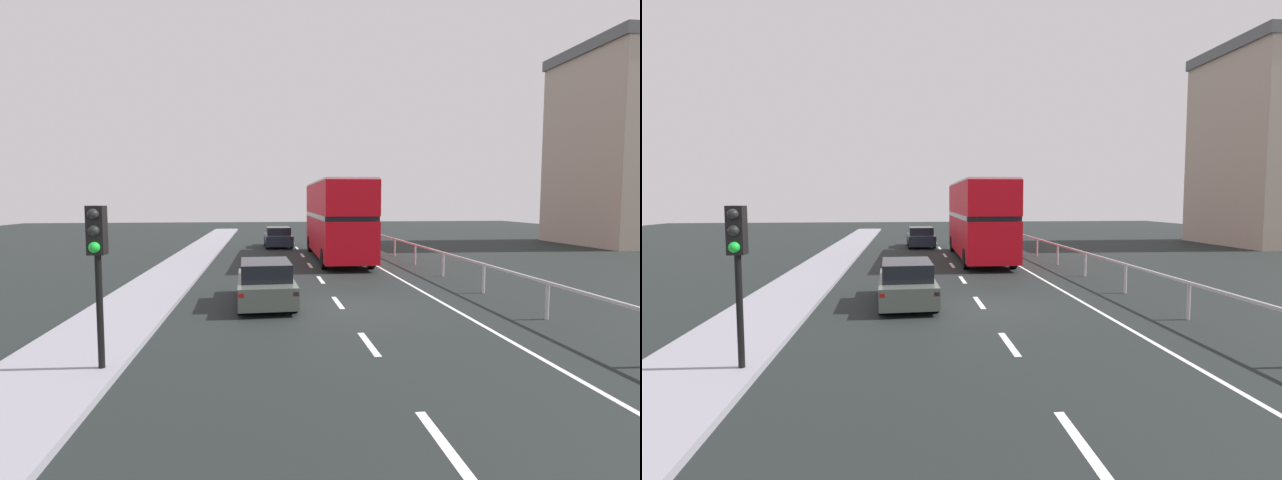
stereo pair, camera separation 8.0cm
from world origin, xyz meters
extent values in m
cube|color=black|center=(0.00, 0.00, -0.05)|extent=(73.60, 120.00, 0.10)
cube|color=gray|center=(-6.29, 0.00, 0.07)|extent=(2.44, 80.00, 0.14)
cube|color=silver|center=(0.00, -8.58, 0.00)|extent=(0.16, 1.84, 0.01)
cube|color=silver|center=(0.00, -4.09, 0.00)|extent=(0.16, 1.84, 0.01)
cube|color=silver|center=(0.00, 0.41, 0.00)|extent=(0.16, 1.84, 0.01)
cube|color=silver|center=(0.00, 4.91, 0.00)|extent=(0.16, 1.84, 0.01)
cube|color=silver|center=(0.00, 9.40, 0.00)|extent=(0.16, 1.84, 0.01)
cube|color=silver|center=(0.00, 13.90, 0.00)|extent=(0.16, 1.84, 0.01)
cube|color=silver|center=(0.00, 18.39, 0.00)|extent=(0.16, 1.84, 0.01)
cube|color=silver|center=(0.00, 22.89, 0.00)|extent=(0.16, 1.84, 0.01)
cube|color=silver|center=(0.00, 27.38, 0.00)|extent=(0.16, 1.84, 0.01)
cube|color=silver|center=(3.33, 9.00, 0.00)|extent=(0.12, 46.00, 0.01)
cube|color=#B6AFB7|center=(5.38, 9.00, 1.02)|extent=(0.08, 42.00, 0.08)
cylinder|color=#B6AFB7|center=(5.38, -2.45, 0.51)|extent=(0.10, 0.10, 1.02)
cylinder|color=#B6AFB7|center=(5.38, 1.36, 0.51)|extent=(0.10, 0.10, 1.02)
cylinder|color=#B6AFB7|center=(5.38, 5.18, 0.51)|extent=(0.10, 0.10, 1.02)
cylinder|color=#B6AFB7|center=(5.38, 9.00, 0.51)|extent=(0.10, 0.10, 1.02)
cylinder|color=#B6AFB7|center=(5.38, 12.82, 0.51)|extent=(0.10, 0.10, 1.02)
cylinder|color=#B6AFB7|center=(5.38, 16.64, 0.51)|extent=(0.10, 0.10, 1.02)
cylinder|color=#B6AFB7|center=(5.38, 20.45, 0.51)|extent=(0.10, 0.10, 1.02)
cylinder|color=#B6AFB7|center=(5.38, 24.27, 0.51)|extent=(0.10, 0.10, 1.02)
cylinder|color=#B6AFB7|center=(5.38, 28.09, 0.51)|extent=(0.10, 0.10, 1.02)
cube|color=red|center=(1.75, 11.92, 1.34)|extent=(2.68, 11.18, 1.98)
cube|color=black|center=(1.75, 11.92, 2.45)|extent=(2.69, 10.74, 0.24)
cube|color=red|center=(1.75, 11.92, 3.39)|extent=(2.68, 11.18, 1.65)
cube|color=silver|center=(1.75, 11.92, 4.27)|extent=(2.63, 10.96, 0.10)
cube|color=black|center=(1.84, 17.47, 1.44)|extent=(2.24, 0.08, 1.39)
cube|color=yellow|center=(1.84, 17.47, 3.81)|extent=(1.49, 0.07, 0.28)
cylinder|color=black|center=(0.68, 16.11, 0.50)|extent=(0.30, 1.00, 1.00)
cylinder|color=black|center=(2.96, 16.07, 0.50)|extent=(0.30, 1.00, 1.00)
cylinder|color=black|center=(0.53, 7.97, 0.50)|extent=(0.30, 1.00, 1.00)
cylinder|color=black|center=(2.82, 7.93, 0.50)|extent=(0.30, 1.00, 1.00)
cube|color=#4A524B|center=(-2.31, 0.65, 0.51)|extent=(1.87, 4.30, 0.65)
cube|color=black|center=(-2.30, 0.44, 1.11)|extent=(1.59, 2.39, 0.55)
cube|color=red|center=(-2.99, -1.47, 0.67)|extent=(0.16, 0.07, 0.12)
cube|color=red|center=(-1.48, -1.41, 0.67)|extent=(0.16, 0.07, 0.12)
cylinder|color=black|center=(-3.14, 2.04, 0.32)|extent=(0.22, 0.65, 0.64)
cylinder|color=black|center=(-1.58, 2.10, 0.32)|extent=(0.22, 0.65, 0.64)
cylinder|color=black|center=(-3.03, -0.80, 0.32)|extent=(0.22, 0.65, 0.64)
cylinder|color=black|center=(-1.48, -0.74, 0.32)|extent=(0.22, 0.65, 0.64)
cylinder|color=black|center=(-5.41, -5.40, 1.66)|extent=(0.12, 0.12, 3.04)
cube|color=black|center=(-5.41, -5.40, 2.73)|extent=(0.30, 0.30, 0.90)
sphere|color=black|center=(-5.41, -5.57, 3.03)|extent=(0.20, 0.20, 0.20)
sphere|color=black|center=(-5.41, -5.57, 2.73)|extent=(0.20, 0.20, 0.20)
sphere|color=green|center=(-5.41, -5.57, 2.43)|extent=(0.20, 0.20, 0.20)
cube|color=#1F2735|center=(-1.26, 19.48, 0.53)|extent=(1.96, 4.34, 0.70)
cube|color=black|center=(-1.25, 19.27, 1.15)|extent=(1.69, 2.41, 0.54)
cube|color=red|center=(-2.02, 17.34, 0.71)|extent=(0.16, 0.06, 0.12)
cube|color=red|center=(-0.38, 17.39, 0.71)|extent=(0.16, 0.06, 0.12)
cylinder|color=black|center=(-2.14, 20.91, 0.32)|extent=(0.22, 0.65, 0.64)
cylinder|color=black|center=(-0.46, 20.95, 0.32)|extent=(0.22, 0.65, 0.64)
cylinder|color=black|center=(-2.06, 18.01, 0.32)|extent=(0.22, 0.65, 0.64)
cylinder|color=black|center=(-0.38, 18.06, 0.32)|extent=(0.22, 0.65, 0.64)
camera|label=1|loc=(-2.41, -14.61, 3.27)|focal=26.95mm
camera|label=2|loc=(-2.33, -14.62, 3.27)|focal=26.95mm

